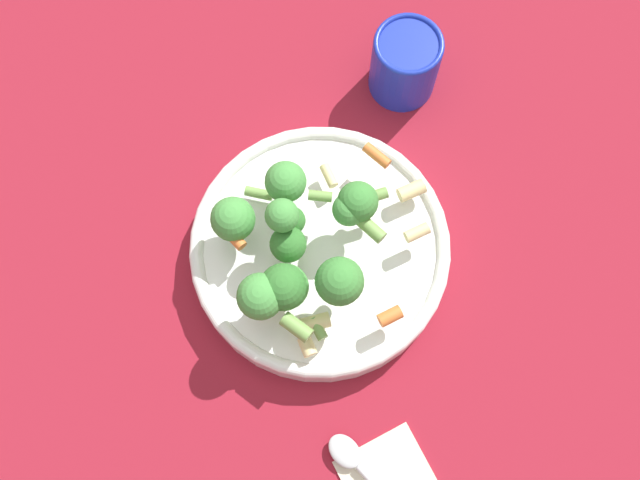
% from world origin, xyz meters
% --- Properties ---
extents(ground_plane, '(3.00, 3.00, 0.00)m').
position_xyz_m(ground_plane, '(0.00, 0.00, 0.00)').
color(ground_plane, maroon).
extents(bowl, '(0.26, 0.26, 0.04)m').
position_xyz_m(bowl, '(0.00, 0.00, 0.02)').
color(bowl, white).
rests_on(bowl, ground_plane).
extents(pasta_salad, '(0.20, 0.22, 0.08)m').
position_xyz_m(pasta_salad, '(0.01, 0.03, 0.09)').
color(pasta_salad, '#8CB766').
rests_on(pasta_salad, bowl).
extents(cup, '(0.07, 0.07, 0.08)m').
position_xyz_m(cup, '(0.06, -0.21, 0.04)').
color(cup, '#192DAD').
rests_on(cup, ground_plane).
extents(spoon, '(0.16, 0.04, 0.01)m').
position_xyz_m(spoon, '(-0.17, 0.14, 0.01)').
color(spoon, silver).
rests_on(spoon, napkin).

